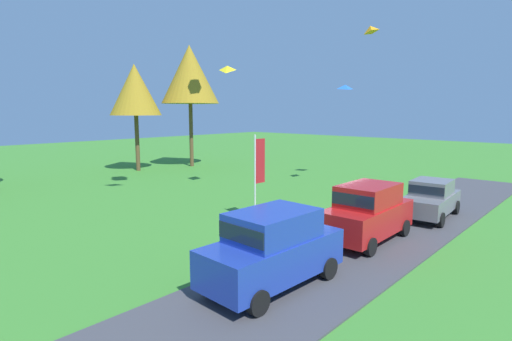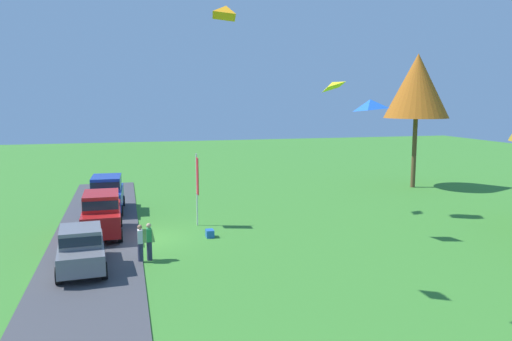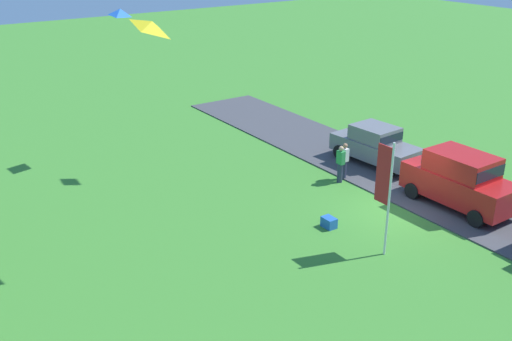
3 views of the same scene
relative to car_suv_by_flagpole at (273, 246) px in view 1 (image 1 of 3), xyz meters
name	(u,v)px [view 1 (image 1 of 3)]	position (x,y,z in m)	size (l,w,h in m)	color
ground_plane	(332,225)	(6.87, 2.20, -1.30)	(120.00, 120.00, 0.00)	#3D842D
pavement_strip	(386,236)	(6.87, -0.39, -1.27)	(36.00, 4.40, 0.06)	#424247
car_suv_by_flagpole	(273,246)	(0.00, 0.00, 0.00)	(4.66, 2.18, 2.28)	#1E389E
car_suv_near_entrance	(368,210)	(5.79, -0.08, 0.00)	(4.62, 2.08, 2.28)	red
car_sedan_mid_row	(431,197)	(11.15, -0.71, -0.25)	(4.52, 2.20, 1.84)	slate
person_beside_suv	(379,195)	(10.62, 1.72, -0.42)	(0.36, 0.24, 1.71)	#2D334C
person_on_lawn	(370,195)	(10.44, 2.12, -0.42)	(0.36, 0.24, 1.71)	#2D334C
tree_lone_near	(135,90)	(10.19, 24.07, 5.71)	(4.37, 4.37, 9.23)	brown
tree_right_of_center	(190,75)	(15.21, 22.83, 7.27)	(5.33, 5.33, 11.26)	brown
flag_banner	(258,167)	(5.01, 5.09, 1.33)	(0.71, 0.08, 4.15)	silver
cooler_box	(285,208)	(7.41, 5.37, -1.10)	(0.56, 0.40, 0.40)	blue
kite_diamond_high_right	(370,29)	(14.98, 4.81, 8.91)	(0.97, 0.70, 0.39)	orange
kite_diamond_trailing_tail	(345,87)	(18.65, 8.51, 5.73)	(0.97, 0.79, 0.32)	blue
kite_diamond_low_drifter	(227,68)	(9.09, 11.37, 6.59)	(0.78, 1.05, 0.27)	yellow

